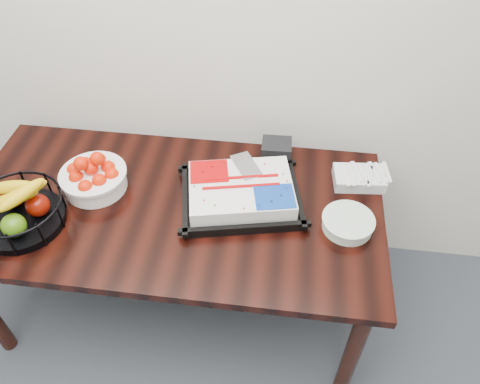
# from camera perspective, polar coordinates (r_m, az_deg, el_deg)

# --- Properties ---
(table) EXTENTS (1.80, 0.90, 0.75)m
(table) POSITION_cam_1_polar(r_m,az_deg,el_deg) (2.08, -8.12, -3.10)
(table) COLOR black
(table) RESTS_ON ground
(cake_tray) EXTENTS (0.57, 0.48, 0.10)m
(cake_tray) POSITION_cam_1_polar(r_m,az_deg,el_deg) (1.98, 0.12, -0.06)
(cake_tray) COLOR black
(cake_tray) RESTS_ON table
(tangerine_bowl) EXTENTS (0.29, 0.29, 0.18)m
(tangerine_bowl) POSITION_cam_1_polar(r_m,az_deg,el_deg) (2.11, -17.49, 2.08)
(tangerine_bowl) COLOR white
(tangerine_bowl) RESTS_ON table
(fruit_basket) EXTENTS (0.37, 0.37, 0.19)m
(fruit_basket) POSITION_cam_1_polar(r_m,az_deg,el_deg) (2.07, -25.48, -1.96)
(fruit_basket) COLOR black
(fruit_basket) RESTS_ON table
(plate_stack) EXTENTS (0.21, 0.21, 0.05)m
(plate_stack) POSITION_cam_1_polar(r_m,az_deg,el_deg) (1.94, 13.00, -3.71)
(plate_stack) COLOR white
(plate_stack) RESTS_ON table
(fork_bag) EXTENTS (0.23, 0.16, 0.06)m
(fork_bag) POSITION_cam_1_polar(r_m,az_deg,el_deg) (2.14, 14.30, 1.71)
(fork_bag) COLOR silver
(fork_bag) RESTS_ON table
(napkin_box) EXTENTS (0.14, 0.12, 0.10)m
(napkin_box) POSITION_cam_1_polar(r_m,az_deg,el_deg) (2.19, 4.45, 5.00)
(napkin_box) COLOR black
(napkin_box) RESTS_ON table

